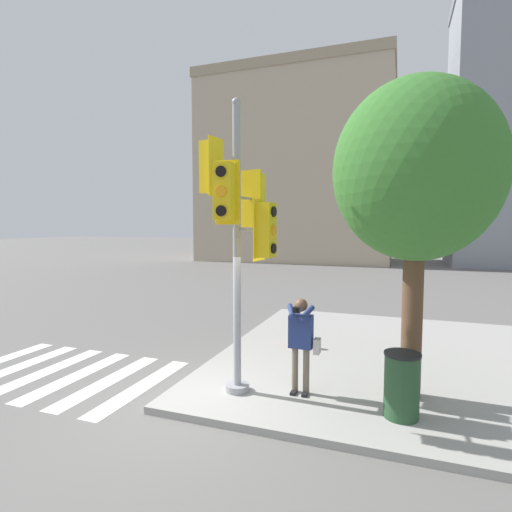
{
  "coord_description": "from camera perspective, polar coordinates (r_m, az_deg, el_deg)",
  "views": [
    {
      "loc": [
        3.31,
        -5.73,
        3.04
      ],
      "look_at": [
        0.88,
        1.0,
        2.49
      ],
      "focal_mm": 28.0,
      "sensor_mm": 36.0,
      "label": 1
    }
  ],
  "objects": [
    {
      "name": "crosswalk_stripes",
      "position": [
        9.43,
        -25.97,
        -14.83
      ],
      "size": [
        4.3,
        2.86,
        0.01
      ],
      "color": "silver",
      "rests_on": "ground_plane"
    },
    {
      "name": "ground_plane",
      "position": [
        7.29,
        -9.87,
        -20.33
      ],
      "size": [
        160.0,
        160.0,
        0.0
      ],
      "primitive_type": "plane",
      "color": "slate"
    },
    {
      "name": "street_tree",
      "position": [
        7.16,
        21.95,
        11.0
      ],
      "size": [
        2.71,
        2.71,
        5.3
      ],
      "color": "brown",
      "rests_on": "sidewalk_corner"
    },
    {
      "name": "building_left",
      "position": [
        35.57,
        5.89,
        12.39
      ],
      "size": [
        15.98,
        8.71,
        15.95
      ],
      "color": "tan",
      "rests_on": "ground_plane"
    },
    {
      "name": "traffic_signal_pole",
      "position": [
        6.84,
        -2.54,
        5.64
      ],
      "size": [
        1.43,
        1.42,
        5.04
      ],
      "color": "#939399",
      "rests_on": "sidewalk_corner"
    },
    {
      "name": "trash_bin",
      "position": [
        6.72,
        20.1,
        -16.92
      ],
      "size": [
        0.54,
        0.54,
        1.0
      ],
      "color": "#234728",
      "rests_on": "sidewalk_corner"
    },
    {
      "name": "sidewalk_corner",
      "position": [
        9.7,
        20.54,
        -13.75
      ],
      "size": [
        8.0,
        8.0,
        0.13
      ],
      "color": "#9E9B96",
      "rests_on": "ground_plane"
    },
    {
      "name": "person_photographer",
      "position": [
        7.05,
        6.52,
        -11.43
      ],
      "size": [
        0.58,
        0.54,
        1.66
      ],
      "color": "black",
      "rests_on": "sidewalk_corner"
    },
    {
      "name": "fire_hydrant",
      "position": [
        9.81,
        5.62,
        -10.67
      ],
      "size": [
        0.18,
        0.24,
        0.74
      ],
      "color": "red",
      "rests_on": "sidewalk_corner"
    }
  ]
}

